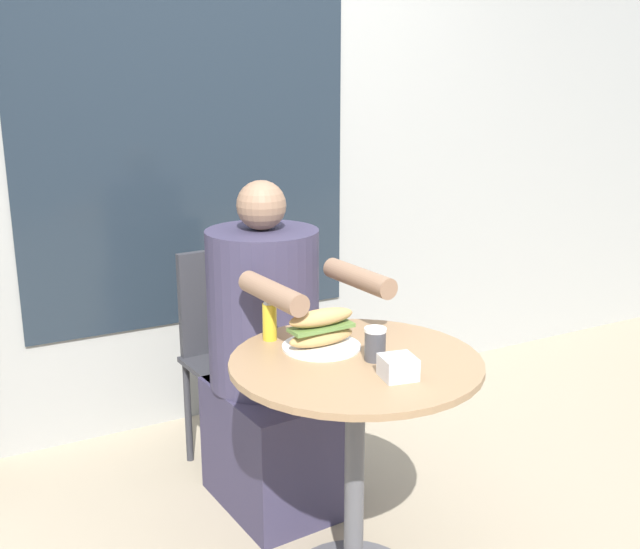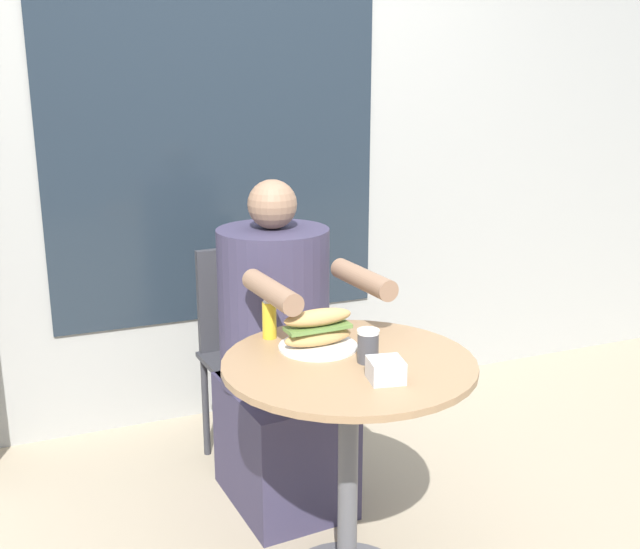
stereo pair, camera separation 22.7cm
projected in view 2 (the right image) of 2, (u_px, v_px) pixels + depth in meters
storefront_wall at (213, 107)px, 3.22m from camera, size 8.00×0.09×2.80m
cafe_table at (348, 424)px, 2.18m from camera, size 0.73×0.73×0.75m
diner_chair at (248, 335)px, 3.01m from camera, size 0.41×0.41×0.87m
seated_diner at (279, 368)px, 2.70m from camera, size 0.43×0.73×1.19m
sandwich_on_plate at (318, 332)px, 2.21m from camera, size 0.24×0.24×0.12m
drink_cup at (368, 346)px, 2.10m from camera, size 0.06×0.06×0.10m
napkin_box at (386, 370)px, 1.98m from camera, size 0.11×0.11×0.06m
condiment_bottle at (269, 316)px, 2.29m from camera, size 0.04×0.04×0.15m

